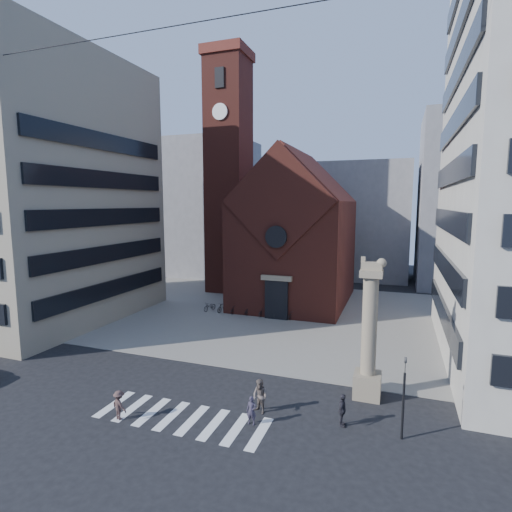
{
  "coord_description": "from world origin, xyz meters",
  "views": [
    {
      "loc": [
        11.4,
        -21.12,
        11.81
      ],
      "look_at": [
        0.97,
        8.0,
        7.7
      ],
      "focal_mm": 28.0,
      "sensor_mm": 36.0,
      "label": 1
    }
  ],
  "objects_px": {
    "traffic_light": "(404,396)",
    "lion_column": "(369,343)",
    "pedestrian_1": "(260,396)",
    "pedestrian_0": "(252,411)",
    "pedestrian_2": "(342,410)",
    "scooter_0": "(210,306)"
  },
  "relations": [
    {
      "from": "traffic_light",
      "to": "lion_column",
      "type": "bearing_deg",
      "value": 116.46
    },
    {
      "from": "traffic_light",
      "to": "pedestrian_1",
      "type": "relative_size",
      "value": 2.2
    },
    {
      "from": "lion_column",
      "to": "pedestrian_0",
      "type": "relative_size",
      "value": 5.61
    },
    {
      "from": "pedestrian_2",
      "to": "traffic_light",
      "type": "bearing_deg",
      "value": -90.54
    },
    {
      "from": "traffic_light",
      "to": "pedestrian_1",
      "type": "distance_m",
      "value": 7.69
    },
    {
      "from": "traffic_light",
      "to": "pedestrian_1",
      "type": "height_order",
      "value": "traffic_light"
    },
    {
      "from": "lion_column",
      "to": "pedestrian_1",
      "type": "xyz_separation_m",
      "value": [
        -5.58,
        -4.01,
        -2.48
      ]
    },
    {
      "from": "pedestrian_2",
      "to": "lion_column",
      "type": "bearing_deg",
      "value": -11.82
    },
    {
      "from": "lion_column",
      "to": "pedestrian_2",
      "type": "bearing_deg",
      "value": -104.82
    },
    {
      "from": "pedestrian_2",
      "to": "pedestrian_1",
      "type": "bearing_deg",
      "value": 95.42
    },
    {
      "from": "pedestrian_0",
      "to": "pedestrian_2",
      "type": "relative_size",
      "value": 0.87
    },
    {
      "from": "pedestrian_0",
      "to": "pedestrian_2",
      "type": "xyz_separation_m",
      "value": [
        4.6,
        1.47,
        0.12
      ]
    },
    {
      "from": "lion_column",
      "to": "pedestrian_1",
      "type": "height_order",
      "value": "lion_column"
    },
    {
      "from": "traffic_light",
      "to": "pedestrian_0",
      "type": "height_order",
      "value": "traffic_light"
    },
    {
      "from": "lion_column",
      "to": "scooter_0",
      "type": "bearing_deg",
      "value": 141.02
    },
    {
      "from": "lion_column",
      "to": "traffic_light",
      "type": "bearing_deg",
      "value": -63.54
    },
    {
      "from": "pedestrian_0",
      "to": "pedestrian_1",
      "type": "bearing_deg",
      "value": 89.4
    },
    {
      "from": "pedestrian_0",
      "to": "scooter_0",
      "type": "xyz_separation_m",
      "value": [
        -12.22,
        19.72,
        -0.25
      ]
    },
    {
      "from": "traffic_light",
      "to": "scooter_0",
      "type": "distance_m",
      "value": 27.13
    },
    {
      "from": "pedestrian_1",
      "to": "lion_column",
      "type": "bearing_deg",
      "value": 63.43
    },
    {
      "from": "traffic_light",
      "to": "scooter_0",
      "type": "height_order",
      "value": "traffic_light"
    },
    {
      "from": "traffic_light",
      "to": "pedestrian_2",
      "type": "height_order",
      "value": "traffic_light"
    }
  ]
}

